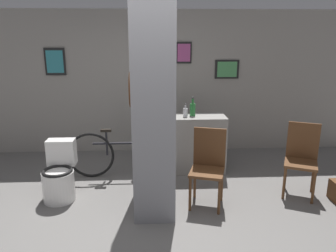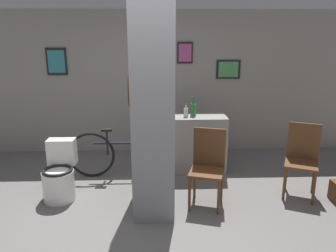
# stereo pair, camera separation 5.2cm
# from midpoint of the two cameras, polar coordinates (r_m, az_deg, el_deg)

# --- Properties ---
(ground_plane) EXTENTS (14.00, 14.00, 0.00)m
(ground_plane) POSITION_cam_midpoint_polar(r_m,az_deg,el_deg) (4.04, -4.61, -16.64)
(ground_plane) COLOR slate
(wall_back) EXTENTS (8.00, 0.09, 2.60)m
(wall_back) POSITION_cam_midpoint_polar(r_m,az_deg,el_deg) (6.11, -4.18, 7.50)
(wall_back) COLOR gray
(wall_back) RESTS_ON ground_plane
(pillar_center) EXTENTS (0.52, 0.98, 2.60)m
(pillar_center) POSITION_cam_midpoint_polar(r_m,az_deg,el_deg) (4.00, -2.96, 3.28)
(pillar_center) COLOR gray
(pillar_center) RESTS_ON ground_plane
(counter_shelf) EXTENTS (1.16, 0.44, 0.92)m
(counter_shelf) POSITION_cam_midpoint_polar(r_m,az_deg,el_deg) (5.30, 3.36, -3.12)
(counter_shelf) COLOR gray
(counter_shelf) RESTS_ON ground_plane
(toilet) EXTENTS (0.42, 0.58, 0.77)m
(toilet) POSITION_cam_midpoint_polar(r_m,az_deg,el_deg) (4.70, -18.69, -8.28)
(toilet) COLOR white
(toilet) RESTS_ON ground_plane
(chair_near_pillar) EXTENTS (0.52, 0.52, 1.00)m
(chair_near_pillar) POSITION_cam_midpoint_polar(r_m,az_deg,el_deg) (4.28, 6.63, -6.57)
(chair_near_pillar) COLOR brown
(chair_near_pillar) RESTS_ON ground_plane
(chair_by_doorway) EXTENTS (0.55, 0.55, 1.00)m
(chair_by_doorway) POSITION_cam_midpoint_polar(r_m,az_deg,el_deg) (4.85, 21.93, -4.92)
(chair_by_doorway) COLOR brown
(chair_by_doorway) RESTS_ON ground_plane
(bicycle) EXTENTS (1.74, 0.42, 0.78)m
(bicycle) POSITION_cam_midpoint_polar(r_m,az_deg,el_deg) (5.14, -7.99, -4.83)
(bicycle) COLOR black
(bicycle) RESTS_ON ground_plane
(bottle_tall) EXTENTS (0.09, 0.09, 0.31)m
(bottle_tall) POSITION_cam_midpoint_polar(r_m,az_deg,el_deg) (5.19, 4.02, 2.99)
(bottle_tall) COLOR #267233
(bottle_tall) RESTS_ON counter_shelf
(bottle_short) EXTENTS (0.07, 0.07, 0.21)m
(bottle_short) POSITION_cam_midpoint_polar(r_m,az_deg,el_deg) (5.14, 2.76, 2.48)
(bottle_short) COLOR silver
(bottle_short) RESTS_ON counter_shelf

